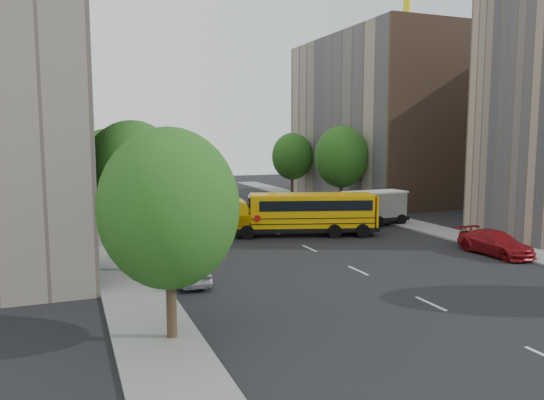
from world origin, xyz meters
TOP-DOWN VIEW (x-y plane):
  - ground at (0.00, 0.00)m, footprint 120.00×120.00m
  - sidewalk_left at (-11.50, 5.00)m, footprint 3.00×80.00m
  - sidewalk_right at (11.50, 5.00)m, footprint 3.00×80.00m
  - lane_markings at (0.00, 10.00)m, footprint 0.15×64.00m
  - building_left_redbrick at (-18.00, 28.00)m, footprint 10.00×15.00m
  - building_right_far at (18.00, 20.00)m, footprint 10.00×22.00m
  - building_right_sidewall at (18.00, 9.00)m, footprint 10.10×0.30m
  - tower_crane at (30.25, 28.00)m, footprint 28.50×1.20m
  - street_tree_0 at (-11.00, -14.00)m, footprint 4.80×4.80m
  - street_tree_1 at (-11.00, -4.00)m, footprint 5.12×5.12m
  - street_tree_2 at (-11.00, 14.00)m, footprint 4.99×4.99m
  - street_tree_4 at (11.00, 14.00)m, footprint 5.25×5.25m
  - street_tree_5 at (11.00, 26.00)m, footprint 4.86×4.86m
  - school_bus at (1.30, 2.36)m, footprint 11.10×5.56m
  - safari_truck at (8.22, 4.16)m, footprint 6.50×2.73m
  - parked_car_0 at (-8.80, -7.08)m, footprint 1.73×4.01m
  - parked_car_1 at (-9.60, 6.71)m, footprint 2.05×4.71m
  - parked_car_3 at (9.60, -7.71)m, footprint 2.20×5.03m
  - parked_car_4 at (9.05, 10.32)m, footprint 1.90×4.35m

SIDE VIEW (x-z plane):
  - ground at x=0.00m, z-range 0.00..0.00m
  - lane_markings at x=0.00m, z-range 0.00..0.01m
  - sidewalk_left at x=-11.50m, z-range 0.00..0.12m
  - sidewalk_right at x=11.50m, z-range 0.00..0.12m
  - parked_car_0 at x=-8.80m, z-range 0.00..1.35m
  - parked_car_3 at x=9.60m, z-range 0.00..1.44m
  - parked_car_4 at x=9.05m, z-range 0.00..1.46m
  - parked_car_1 at x=-9.60m, z-range 0.00..1.51m
  - safari_truck at x=8.22m, z-range 0.08..2.80m
  - school_bus at x=1.30m, z-range 0.18..3.25m
  - street_tree_0 at x=-11.00m, z-range 0.94..8.35m
  - street_tree_5 at x=11.00m, z-range 0.95..8.46m
  - street_tree_2 at x=-11.00m, z-range 0.97..8.68m
  - street_tree_1 at x=-11.00m, z-range 1.00..8.90m
  - street_tree_4 at x=11.00m, z-range 1.02..9.13m
  - building_left_redbrick at x=-18.00m, z-range 0.00..13.00m
  - building_right_far at x=18.00m, z-range 0.00..18.00m
  - building_right_sidewall at x=18.00m, z-range 0.00..18.00m
  - tower_crane at x=30.25m, z-range 6.60..42.35m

